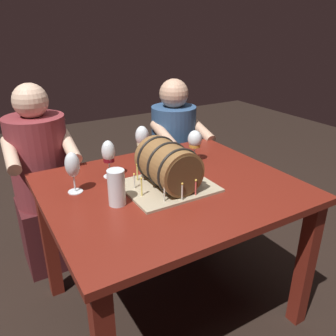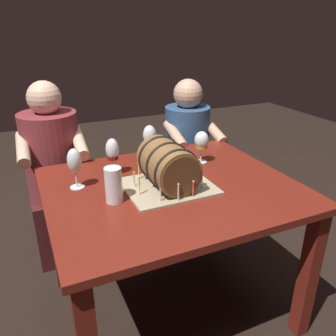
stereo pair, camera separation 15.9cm
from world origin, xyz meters
name	(u,v)px [view 1 (the left image)]	position (x,y,z in m)	size (l,w,h in m)	color
ground_plane	(170,304)	(0.00, 0.00, 0.00)	(8.00, 8.00, 0.00)	black
dining_table	(171,206)	(0.00, 0.00, 0.64)	(1.18, 0.99, 0.76)	maroon
barrel_cake	(168,167)	(-0.02, -0.01, 0.86)	(0.41, 0.35, 0.23)	tan
wine_glass_amber	(195,141)	(0.28, 0.20, 0.88)	(0.08, 0.08, 0.18)	white
wine_glass_empty	(72,166)	(-0.42, 0.16, 0.89)	(0.07, 0.07, 0.20)	white
wine_glass_white	(142,138)	(0.04, 0.39, 0.88)	(0.08, 0.08, 0.19)	white
wine_glass_red	(108,153)	(-0.22, 0.24, 0.88)	(0.07, 0.07, 0.19)	white
beer_pint	(117,189)	(-0.29, -0.04, 0.83)	(0.08, 0.08, 0.16)	white
person_seated_left	(44,187)	(-0.47, 0.73, 0.55)	(0.39, 0.47, 1.18)	#4C1B1E
person_seated_right	(174,163)	(0.47, 0.73, 0.51)	(0.38, 0.47, 1.13)	#1B2D46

